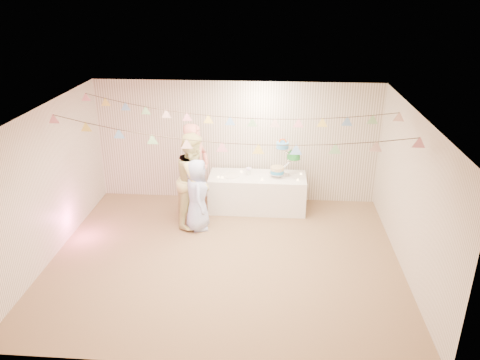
# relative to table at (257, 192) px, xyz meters

# --- Properties ---
(floor) EXTENTS (6.00, 6.00, 0.00)m
(floor) POSITION_rel_table_xyz_m (-0.47, -1.99, -0.37)
(floor) COLOR brown
(floor) RESTS_ON ground
(ceiling) EXTENTS (6.00, 6.00, 0.00)m
(ceiling) POSITION_rel_table_xyz_m (-0.47, -1.99, 2.23)
(ceiling) COLOR white
(ceiling) RESTS_ON ground
(back_wall) EXTENTS (6.00, 6.00, 0.00)m
(back_wall) POSITION_rel_table_xyz_m (-0.47, 0.51, 0.93)
(back_wall) COLOR silver
(back_wall) RESTS_ON ground
(front_wall) EXTENTS (6.00, 6.00, 0.00)m
(front_wall) POSITION_rel_table_xyz_m (-0.47, -4.49, 0.93)
(front_wall) COLOR silver
(front_wall) RESTS_ON ground
(left_wall) EXTENTS (5.00, 5.00, 0.00)m
(left_wall) POSITION_rel_table_xyz_m (-3.47, -1.99, 0.93)
(left_wall) COLOR silver
(left_wall) RESTS_ON ground
(right_wall) EXTENTS (5.00, 5.00, 0.00)m
(right_wall) POSITION_rel_table_xyz_m (2.53, -1.99, 0.93)
(right_wall) COLOR silver
(right_wall) RESTS_ON ground
(table) EXTENTS (2.00, 0.80, 0.75)m
(table) POSITION_rel_table_xyz_m (0.00, 0.00, 0.00)
(table) COLOR white
(table) RESTS_ON floor
(cake_stand) EXTENTS (0.68, 0.40, 0.75)m
(cake_stand) POSITION_rel_table_xyz_m (0.55, 0.05, 0.75)
(cake_stand) COLOR silver
(cake_stand) RESTS_ON table
(cake_bottom) EXTENTS (0.31, 0.31, 0.15)m
(cake_bottom) POSITION_rel_table_xyz_m (0.40, -0.01, 0.46)
(cake_bottom) COLOR #298AC2
(cake_bottom) RESTS_ON cake_stand
(cake_middle) EXTENTS (0.27, 0.27, 0.22)m
(cake_middle) POSITION_rel_table_xyz_m (0.73, 0.14, 0.73)
(cake_middle) COLOR #1D8833
(cake_middle) RESTS_ON cake_stand
(cake_top_tier) EXTENTS (0.25, 0.25, 0.19)m
(cake_top_tier) POSITION_rel_table_xyz_m (0.49, 0.02, 1.00)
(cake_top_tier) COLOR #4292D0
(cake_top_tier) RESTS_ON cake_stand
(platter) EXTENTS (0.33, 0.33, 0.02)m
(platter) POSITION_rel_table_xyz_m (-0.55, -0.05, 0.38)
(platter) COLOR white
(platter) RESTS_ON table
(posy) EXTENTS (0.15, 0.15, 0.17)m
(posy) POSITION_rel_table_xyz_m (-0.19, 0.05, 0.46)
(posy) COLOR white
(posy) RESTS_ON table
(person_adult_a) EXTENTS (0.72, 0.85, 1.96)m
(person_adult_a) POSITION_rel_table_xyz_m (-1.20, -0.45, 0.61)
(person_adult_a) COLOR #BE6D63
(person_adult_a) RESTS_ON floor
(person_adult_b) EXTENTS (0.91, 1.06, 1.87)m
(person_adult_b) POSITION_rel_table_xyz_m (-1.19, -0.73, 0.56)
(person_adult_b) COLOR #D8CE84
(person_adult_b) RESTS_ON floor
(person_child) EXTENTS (0.60, 0.78, 1.42)m
(person_child) POSITION_rel_table_xyz_m (-1.11, -0.94, 0.34)
(person_child) COLOR #AABBF1
(person_child) RESTS_ON floor
(bunting_back) EXTENTS (5.60, 1.10, 0.40)m
(bunting_back) POSITION_rel_table_xyz_m (-0.47, -0.89, 1.98)
(bunting_back) COLOR pink
(bunting_back) RESTS_ON ceiling
(bunting_front) EXTENTS (5.60, 0.90, 0.36)m
(bunting_front) POSITION_rel_table_xyz_m (-0.47, -2.19, 1.95)
(bunting_front) COLOR #72A5E5
(bunting_front) RESTS_ON ceiling
(tealight_0) EXTENTS (0.04, 0.04, 0.03)m
(tealight_0) POSITION_rel_table_xyz_m (-0.80, -0.15, 0.39)
(tealight_0) COLOR #FFD88C
(tealight_0) RESTS_ON table
(tealight_1) EXTENTS (0.04, 0.04, 0.03)m
(tealight_1) POSITION_rel_table_xyz_m (-0.35, 0.18, 0.39)
(tealight_1) COLOR #FFD88C
(tealight_1) RESTS_ON table
(tealight_2) EXTENTS (0.04, 0.04, 0.03)m
(tealight_2) POSITION_rel_table_xyz_m (0.10, -0.22, 0.39)
(tealight_2) COLOR #FFD88C
(tealight_2) RESTS_ON table
(tealight_3) EXTENTS (0.04, 0.04, 0.03)m
(tealight_3) POSITION_rel_table_xyz_m (0.35, 0.22, 0.39)
(tealight_3) COLOR #FFD88C
(tealight_3) RESTS_ON table
(tealight_4) EXTENTS (0.04, 0.04, 0.03)m
(tealight_4) POSITION_rel_table_xyz_m (0.82, -0.18, 0.39)
(tealight_4) COLOR #FFD88C
(tealight_4) RESTS_ON table
(tealight_5) EXTENTS (0.04, 0.04, 0.03)m
(tealight_5) POSITION_rel_table_xyz_m (0.90, 0.15, 0.39)
(tealight_5) COLOR #FFD88C
(tealight_5) RESTS_ON table
(tealight_6) EXTENTS (0.04, 0.04, 0.03)m
(tealight_6) POSITION_rel_table_xyz_m (-0.72, -0.17, 0.39)
(tealight_6) COLOR #FFD88C
(tealight_6) RESTS_ON table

